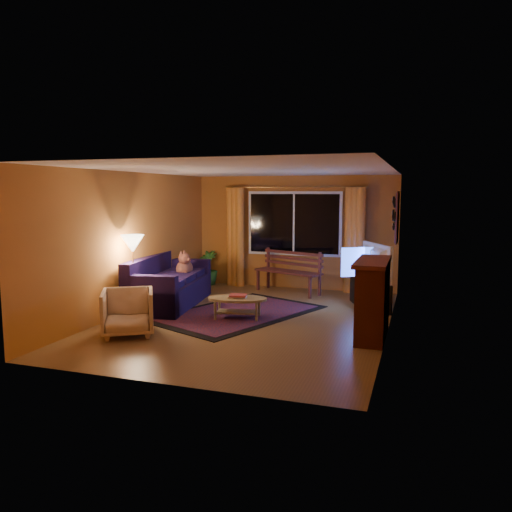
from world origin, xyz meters
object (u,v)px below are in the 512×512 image
(floor_lamp, at_px, (133,276))
(coffee_table, at_px, (238,308))
(tv_console, at_px, (370,294))
(bench, at_px, (288,282))
(armchair, at_px, (128,310))
(sofa, at_px, (170,281))

(floor_lamp, distance_m, coffee_table, 1.88)
(coffee_table, distance_m, tv_console, 2.58)
(bench, height_order, floor_lamp, floor_lamp)
(coffee_table, xyz_separation_m, tv_console, (2.05, 1.57, 0.08))
(bench, distance_m, tv_console, 1.99)
(armchair, distance_m, floor_lamp, 1.22)
(bench, bearing_deg, armchair, -89.36)
(bench, relative_size, sofa, 0.66)
(coffee_table, bearing_deg, sofa, 159.96)
(bench, height_order, armchair, armchair)
(armchair, relative_size, floor_lamp, 0.54)
(bench, bearing_deg, coffee_table, -74.18)
(coffee_table, bearing_deg, bench, 84.17)
(floor_lamp, xyz_separation_m, tv_console, (3.82, 1.95, -0.44))
(sofa, xyz_separation_m, armchair, (0.36, -2.00, -0.08))
(sofa, height_order, armchair, sofa)
(armchair, bearing_deg, tv_console, 11.78)
(bench, bearing_deg, sofa, -113.36)
(coffee_table, relative_size, tv_console, 0.81)
(armchair, xyz_separation_m, tv_console, (3.27, 2.99, -0.12))
(sofa, distance_m, armchair, 2.04)
(bench, distance_m, floor_lamp, 3.48)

